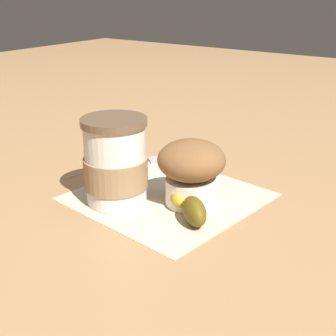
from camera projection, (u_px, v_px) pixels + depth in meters
ground_plane at (168, 197)px, 0.69m from camera, size 3.00×3.00×0.00m
paper_napkin at (168, 196)px, 0.69m from camera, size 0.27×0.27×0.00m
coffee_cup at (116, 164)px, 0.66m from camera, size 0.09×0.09×0.12m
muffin at (192, 168)px, 0.65m from camera, size 0.10×0.10×0.09m
banana at (188, 193)px, 0.66m from camera, size 0.15×0.11×0.04m
sugar_packet at (163, 158)px, 0.83m from camera, size 0.06×0.06×0.01m
wooden_stirrer at (92, 169)px, 0.79m from camera, size 0.11×0.02×0.00m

